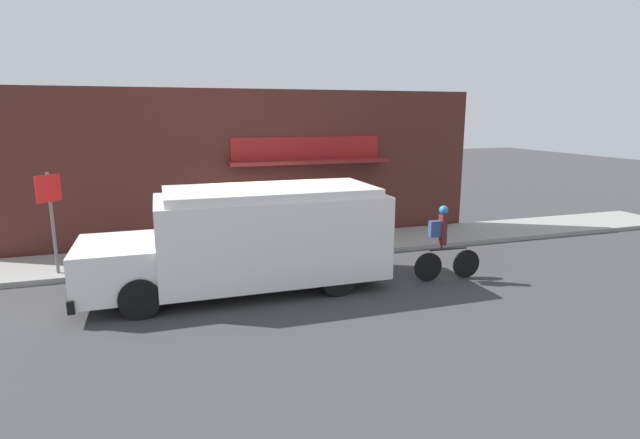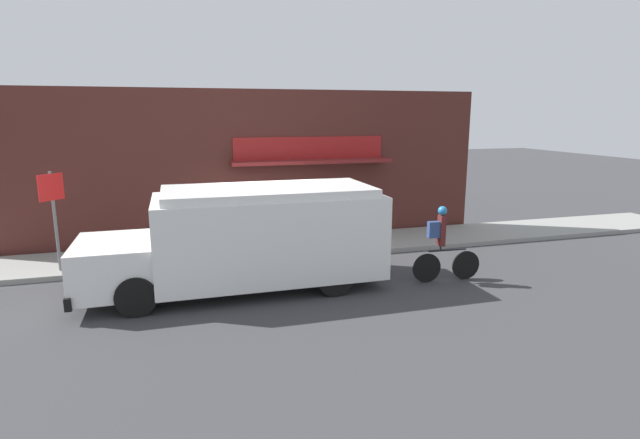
{
  "view_description": "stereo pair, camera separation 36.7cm",
  "coord_description": "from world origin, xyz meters",
  "px_view_note": "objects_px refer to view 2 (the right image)",
  "views": [
    {
      "loc": [
        -2.43,
        -11.82,
        3.7
      ],
      "look_at": [
        1.36,
        -0.2,
        1.1
      ],
      "focal_mm": 28.0,
      "sensor_mm": 36.0,
      "label": 1
    },
    {
      "loc": [
        -2.07,
        -11.93,
        3.7
      ],
      "look_at": [
        1.36,
        -0.2,
        1.1
      ],
      "focal_mm": 28.0,
      "sensor_mm": 36.0,
      "label": 2
    }
  ],
  "objects_px": {
    "trash_bin": "(283,229)",
    "school_bus": "(249,237)",
    "cyclist": "(443,246)",
    "stop_sign_post": "(53,205)"
  },
  "relations": [
    {
      "from": "cyclist",
      "to": "stop_sign_post",
      "type": "xyz_separation_m",
      "value": [
        -8.31,
        2.81,
        0.86
      ]
    },
    {
      "from": "school_bus",
      "to": "trash_bin",
      "type": "height_order",
      "value": "school_bus"
    },
    {
      "from": "school_bus",
      "to": "stop_sign_post",
      "type": "bearing_deg",
      "value": 153.85
    },
    {
      "from": "trash_bin",
      "to": "school_bus",
      "type": "bearing_deg",
      "value": -115.17
    },
    {
      "from": "stop_sign_post",
      "to": "trash_bin",
      "type": "height_order",
      "value": "stop_sign_post"
    },
    {
      "from": "trash_bin",
      "to": "stop_sign_post",
      "type": "bearing_deg",
      "value": -171.98
    },
    {
      "from": "trash_bin",
      "to": "cyclist",
      "type": "bearing_deg",
      "value": -51.33
    },
    {
      "from": "cyclist",
      "to": "trash_bin",
      "type": "height_order",
      "value": "cyclist"
    },
    {
      "from": "cyclist",
      "to": "trash_bin",
      "type": "xyz_separation_m",
      "value": [
        -2.87,
        3.58,
        -0.21
      ]
    },
    {
      "from": "school_bus",
      "to": "stop_sign_post",
      "type": "height_order",
      "value": "stop_sign_post"
    }
  ]
}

